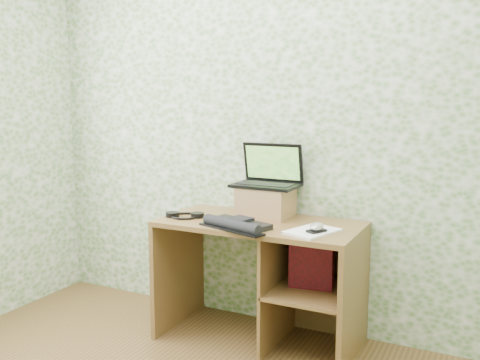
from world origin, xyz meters
The scene contains 10 objects.
wall_back centered at (0.00, 1.75, 1.30)m, with size 3.50×3.50×0.00m, color silver.
desk centered at (0.08, 1.47, 0.48)m, with size 1.20×0.60×0.75m.
riser centered at (-0.03, 1.58, 0.84)m, with size 0.31×0.26×0.19m, color olive.
laptop centered at (-0.03, 1.63, 1.00)m, with size 0.40×0.28×0.26m.
keyboard centered at (-0.06, 1.24, 0.77)m, with size 0.45×0.34×0.06m.
headphones centered at (-0.47, 1.34, 0.76)m, with size 0.23×0.22×0.03m.
notepad centered at (0.37, 1.33, 0.76)m, with size 0.20×0.29×0.01m, color white.
mouse centered at (0.40, 1.30, 0.78)m, with size 0.07×0.11×0.04m, color silver.
pen centered at (0.40, 1.38, 0.77)m, with size 0.01×0.01×0.15m, color black.
red_box centered at (0.33, 1.44, 0.54)m, with size 0.25×0.08×0.30m, color maroon.
Camera 1 is at (1.28, -1.41, 1.49)m, focal length 40.00 mm.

